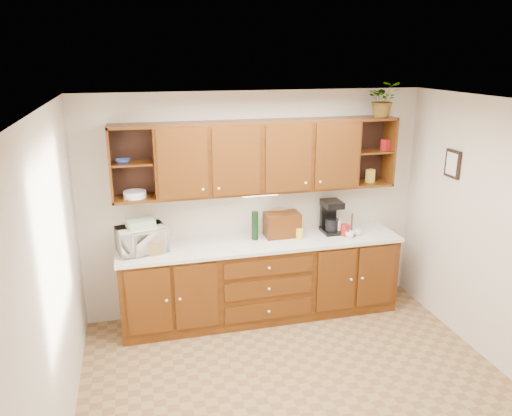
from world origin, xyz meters
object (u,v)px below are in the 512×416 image
coffee_maker (331,217)px  potted_plant (384,99)px  microwave (142,239)px  bread_box (282,225)px

coffee_maker → potted_plant: size_ratio=0.99×
microwave → potted_plant: bearing=-11.9°
coffee_maker → bread_box: bearing=179.5°
microwave → bread_box: size_ratio=1.26×
microwave → bread_box: (1.60, 0.09, 0.00)m
bread_box → potted_plant: bearing=-2.3°
microwave → potted_plant: size_ratio=1.26×
bread_box → coffee_maker: (0.60, -0.01, 0.05)m
microwave → bread_box: bearing=-9.9°
bread_box → potted_plant: size_ratio=1.00×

